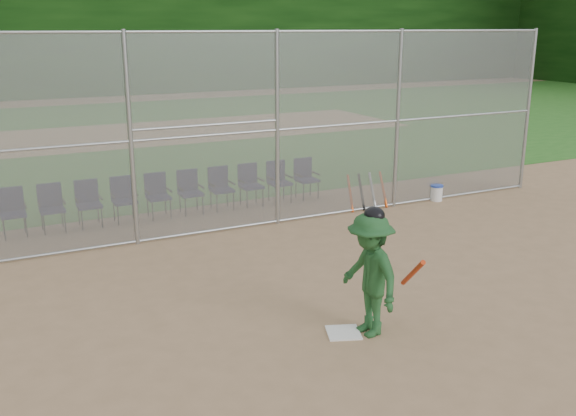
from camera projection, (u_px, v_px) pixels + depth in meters
name	position (u px, v px, depth m)	size (l,w,h in m)	color
ground	(368.00, 328.00, 8.93)	(100.00, 100.00, 0.00)	tan
grass_strip	(107.00, 136.00, 24.42)	(100.00, 100.00, 0.00)	#29661E
dirt_patch_far	(107.00, 136.00, 24.42)	(24.00, 24.00, 0.00)	tan
backstop_fence	(232.00, 130.00, 12.67)	(16.09, 0.09, 4.00)	gray
home_plate	(343.00, 333.00, 8.77)	(0.45, 0.45, 0.02)	white
batter_at_plate	(370.00, 274.00, 8.54)	(0.86, 1.30, 1.79)	#215327
water_cooler	(436.00, 193.00, 15.38)	(0.31, 0.31, 0.39)	white
spare_bats	(367.00, 191.00, 14.65)	(0.96, 0.40, 0.83)	#D84C14
chair_0	(13.00, 213.00, 12.69)	(0.54, 0.52, 0.96)	#0E1136
chair_1	(52.00, 209.00, 13.00)	(0.54, 0.52, 0.96)	#0E1136
chair_2	(89.00, 204.00, 13.32)	(0.54, 0.52, 0.96)	#0E1136
chair_3	(125.00, 200.00, 13.63)	(0.54, 0.52, 0.96)	#0E1136
chair_4	(159.00, 196.00, 13.95)	(0.54, 0.52, 0.96)	#0E1136
chair_5	(191.00, 192.00, 14.26)	(0.54, 0.52, 0.96)	#0E1136
chair_6	(222.00, 189.00, 14.58)	(0.54, 0.52, 0.96)	#0E1136
chair_7	(251.00, 185.00, 14.89)	(0.54, 0.52, 0.96)	#0E1136
chair_8	(280.00, 182.00, 15.21)	(0.54, 0.52, 0.96)	#0E1136
chair_9	(307.00, 179.00, 15.52)	(0.54, 0.52, 0.96)	#0E1136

